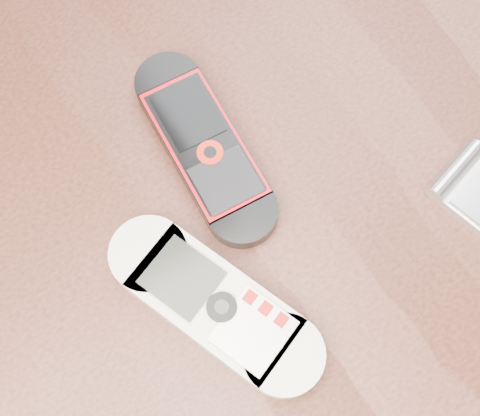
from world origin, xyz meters
The scene contains 4 objects.
ground centered at (0.00, 0.00, 0.00)m, with size 4.00×4.00×0.00m, color #472B19.
table centered at (0.00, 0.00, 0.64)m, with size 1.20×0.80×0.75m.
nokia_white centered at (-0.04, -0.04, 0.76)m, with size 0.05×0.16×0.02m, color beige.
nokia_black_red centered at (0.01, 0.05, 0.76)m, with size 0.05×0.16×0.02m, color black.
Camera 1 is at (-0.08, -0.12, 1.18)m, focal length 50.00 mm.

